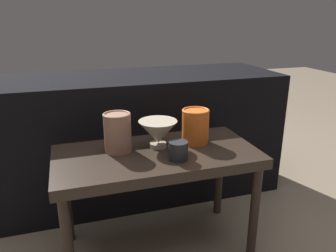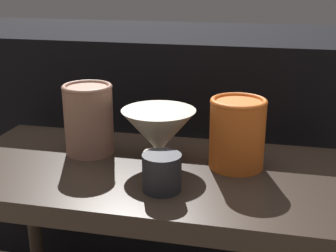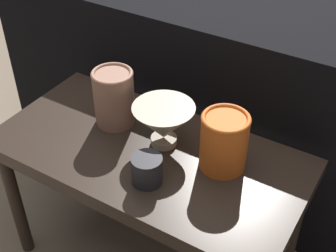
# 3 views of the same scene
# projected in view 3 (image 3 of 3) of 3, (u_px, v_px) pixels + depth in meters

# --- Properties ---
(table) EXTENTS (0.77, 0.38, 0.43)m
(table) POSITION_uv_depth(u_px,v_px,m) (149.00, 166.00, 1.17)
(table) COLOR #2D231C
(table) RESTS_ON ground_plane
(couch_backdrop) EXTENTS (1.53, 0.50, 0.64)m
(couch_backdrop) POSITION_uv_depth(u_px,v_px,m) (233.00, 91.00, 1.54)
(couch_backdrop) COLOR black
(couch_backdrop) RESTS_ON ground_plane
(bowl) EXTENTS (0.15, 0.15, 0.11)m
(bowl) POSITION_uv_depth(u_px,v_px,m) (164.00, 123.00, 1.12)
(bowl) COLOR #B2A88E
(bowl) RESTS_ON table
(vase_textured_left) EXTENTS (0.10, 0.10, 0.15)m
(vase_textured_left) POSITION_uv_depth(u_px,v_px,m) (114.00, 97.00, 1.18)
(vase_textured_left) COLOR #996B56
(vase_textured_left) RESTS_ON table
(vase_colorful_right) EXTENTS (0.11, 0.11, 0.14)m
(vase_colorful_right) POSITION_uv_depth(u_px,v_px,m) (224.00, 141.00, 1.05)
(vase_colorful_right) COLOR orange
(vase_colorful_right) RESTS_ON table
(cup) EXTENTS (0.07, 0.07, 0.07)m
(cup) POSITION_uv_depth(u_px,v_px,m) (147.00, 170.00, 1.03)
(cup) COLOR #232328
(cup) RESTS_ON table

